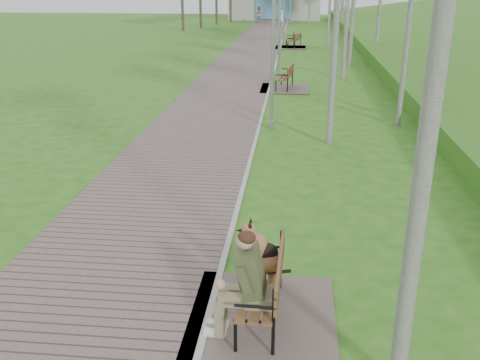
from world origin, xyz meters
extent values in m
plane|color=#295F16|center=(0.00, 0.00, 0.00)|extent=(120.00, 120.00, 0.00)
cube|color=#635650|center=(-1.75, 21.50, 0.02)|extent=(3.50, 67.00, 0.04)
cube|color=#999993|center=(0.00, 21.50, 0.03)|extent=(0.10, 67.00, 0.05)
cube|color=#9E9E99|center=(-1.50, 51.00, 2.00)|extent=(10.00, 5.00, 4.00)
cube|color=#5183B5|center=(-1.50, 48.40, 1.50)|extent=(4.00, 0.20, 2.60)
cube|color=#635650|center=(0.75, -6.16, 0.02)|extent=(2.01, 2.24, 0.04)
cube|color=brown|center=(0.70, -6.16, 0.50)|extent=(0.55, 1.69, 0.04)
cube|color=brown|center=(0.97, -6.17, 0.81)|extent=(0.09, 1.68, 0.37)
cube|color=#635650|center=(0.67, 10.26, 0.02)|extent=(2.04, 2.27, 0.04)
cube|color=brown|center=(0.62, 10.26, 0.51)|extent=(0.70, 1.75, 0.05)
cube|color=brown|center=(0.89, 10.23, 0.82)|extent=(0.24, 1.70, 0.37)
cube|color=#635650|center=(0.70, 24.60, 0.02)|extent=(2.02, 2.25, 0.04)
cube|color=brown|center=(0.65, 24.60, 0.51)|extent=(0.59, 1.71, 0.04)
cube|color=brown|center=(0.92, 24.61, 0.81)|extent=(0.13, 1.69, 0.37)
cube|color=#635650|center=(0.99, 25.02, 0.02)|extent=(1.80, 2.00, 0.04)
cube|color=brown|center=(0.94, 25.02, 0.45)|extent=(0.90, 1.57, 0.04)
cube|color=brown|center=(1.17, 24.94, 0.72)|extent=(0.51, 1.44, 0.33)
cylinder|color=#929499|center=(0.39, 3.84, 0.13)|extent=(0.18, 0.18, 0.26)
cylinder|color=#929499|center=(0.39, 3.84, 2.21)|extent=(0.11, 0.11, 4.41)
cylinder|color=#929499|center=(0.28, 12.89, 0.13)|extent=(0.18, 0.18, 0.27)
cylinder|color=#929499|center=(0.28, 12.89, 2.23)|extent=(0.11, 0.11, 4.47)
cylinder|color=#929499|center=(0.08, 29.49, 0.16)|extent=(0.21, 0.21, 0.31)
cylinder|color=#929499|center=(0.08, 29.49, 2.59)|extent=(0.12, 0.12, 5.18)
cylinder|color=#929499|center=(0.34, 44.19, 0.16)|extent=(0.21, 0.21, 0.32)
imported|color=white|center=(-0.44, 41.84, 0.73)|extent=(0.62, 0.50, 1.46)
imported|color=gray|center=(-2.99, 45.77, 0.85)|extent=(0.86, 0.69, 1.70)
cylinder|color=silver|center=(2.10, 2.38, 3.54)|extent=(0.17, 0.17, 7.09)
camera|label=1|loc=(1.08, -12.42, 4.44)|focal=40.00mm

